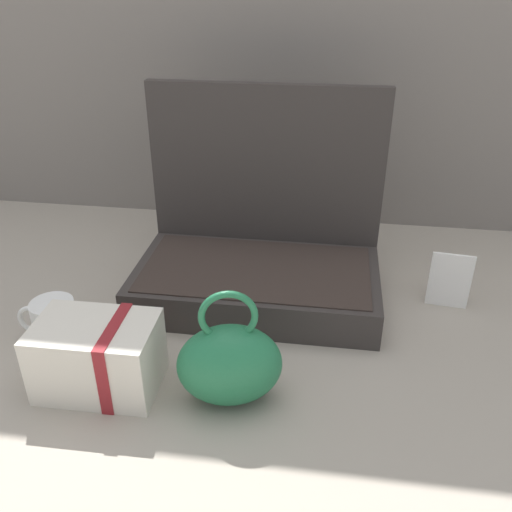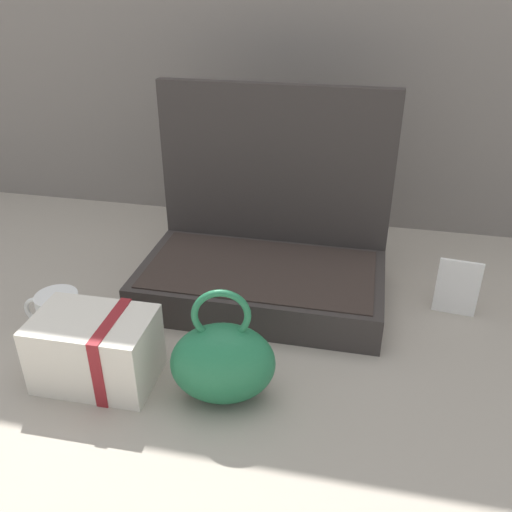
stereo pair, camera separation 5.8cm
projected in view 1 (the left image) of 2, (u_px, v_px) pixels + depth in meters
name	position (u px, v px, depth m)	size (l,w,h in m)	color
ground_plane	(267.00, 333.00, 1.08)	(6.00, 6.00, 0.00)	#9E9384
open_suitcase	(259.00, 252.00, 1.18)	(0.51, 0.30, 0.43)	#332D2B
teal_pouch_handbag	(230.00, 364.00, 0.88)	(0.19, 0.14, 0.21)	#237247
cream_toiletry_bag	(100.00, 356.00, 0.92)	(0.20, 0.14, 0.13)	silver
coffee_mug	(54.00, 321.00, 1.04)	(0.12, 0.08, 0.09)	white
info_card_left	(450.00, 281.00, 1.14)	(0.08, 0.01, 0.12)	white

